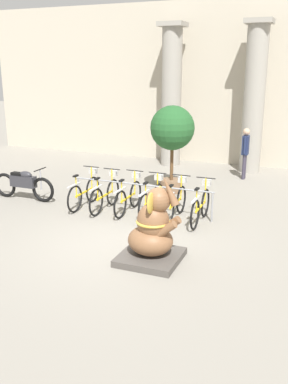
{
  "coord_description": "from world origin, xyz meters",
  "views": [
    {
      "loc": [
        3.65,
        -7.78,
        3.68
      ],
      "look_at": [
        0.25,
        0.59,
        1.0
      ],
      "focal_mm": 40.0,
      "sensor_mm": 36.0,
      "label": 1
    }
  ],
  "objects_px": {
    "motorcycle": "(24,184)",
    "potted_tree": "(172,132)",
    "bicycle_2": "(129,197)",
    "bicycle_0": "(85,192)",
    "person_pedestrian": "(245,149)",
    "elephant_statue": "(153,232)",
    "bicycle_3": "(152,199)",
    "bicycle_4": "(176,202)",
    "bicycle_1": "(105,195)",
    "bicycle_5": "(201,206)"
  },
  "relations": [
    {
      "from": "bicycle_4",
      "to": "person_pedestrian",
      "type": "relative_size",
      "value": 0.99
    },
    {
      "from": "motorcycle",
      "to": "potted_tree",
      "type": "relative_size",
      "value": 0.78
    },
    {
      "from": "elephant_statue",
      "to": "bicycle_2",
      "type": "bearing_deg",
      "value": 123.14
    },
    {
      "from": "elephant_statue",
      "to": "potted_tree",
      "type": "height_order",
      "value": "potted_tree"
    },
    {
      "from": "bicycle_4",
      "to": "elephant_statue",
      "type": "relative_size",
      "value": 0.95
    },
    {
      "from": "bicycle_1",
      "to": "bicycle_3",
      "type": "distance_m",
      "value": 1.29
    },
    {
      "from": "bicycle_2",
      "to": "person_pedestrian",
      "type": "height_order",
      "value": "person_pedestrian"
    },
    {
      "from": "bicycle_3",
      "to": "bicycle_2",
      "type": "bearing_deg",
      "value": 179.68
    },
    {
      "from": "person_pedestrian",
      "to": "bicycle_0",
      "type": "bearing_deg",
      "value": -126.9
    },
    {
      "from": "bicycle_3",
      "to": "bicycle_4",
      "type": "xyz_separation_m",
      "value": [
        0.64,
        0.0,
        0.0
      ]
    },
    {
      "from": "bicycle_3",
      "to": "elephant_statue",
      "type": "height_order",
      "value": "elephant_statue"
    },
    {
      "from": "bicycle_0",
      "to": "elephant_statue",
      "type": "xyz_separation_m",
      "value": [
        2.91,
        -2.45,
        0.18
      ]
    },
    {
      "from": "elephant_statue",
      "to": "bicycle_3",
      "type": "bearing_deg",
      "value": 111.52
    },
    {
      "from": "bicycle_2",
      "to": "bicycle_4",
      "type": "height_order",
      "value": "same"
    },
    {
      "from": "bicycle_2",
      "to": "elephant_statue",
      "type": "xyz_separation_m",
      "value": [
        1.62,
        -2.48,
        0.18
      ]
    },
    {
      "from": "bicycle_3",
      "to": "potted_tree",
      "type": "xyz_separation_m",
      "value": [
        -0.22,
        2.22,
        1.39
      ]
    },
    {
      "from": "bicycle_0",
      "to": "bicycle_5",
      "type": "relative_size",
      "value": 1.0
    },
    {
      "from": "bicycle_3",
      "to": "elephant_statue",
      "type": "xyz_separation_m",
      "value": [
        0.98,
        -2.48,
        0.18
      ]
    },
    {
      "from": "bicycle_2",
      "to": "motorcycle",
      "type": "bearing_deg",
      "value": -178.0
    },
    {
      "from": "bicycle_1",
      "to": "bicycle_2",
      "type": "xyz_separation_m",
      "value": [
        0.64,
        0.06,
        0.0
      ]
    },
    {
      "from": "bicycle_2",
      "to": "elephant_statue",
      "type": "height_order",
      "value": "elephant_statue"
    },
    {
      "from": "bicycle_4",
      "to": "person_pedestrian",
      "type": "height_order",
      "value": "person_pedestrian"
    },
    {
      "from": "motorcycle",
      "to": "potted_tree",
      "type": "distance_m",
      "value": 4.52
    },
    {
      "from": "bicycle_3",
      "to": "motorcycle",
      "type": "xyz_separation_m",
      "value": [
        -3.85,
        -0.11,
        0.04
      ]
    },
    {
      "from": "bicycle_0",
      "to": "person_pedestrian",
      "type": "distance_m",
      "value": 5.83
    },
    {
      "from": "bicycle_2",
      "to": "elephant_statue",
      "type": "relative_size",
      "value": 0.95
    },
    {
      "from": "bicycle_0",
      "to": "motorcycle",
      "type": "distance_m",
      "value": 1.92
    },
    {
      "from": "potted_tree",
      "to": "bicycle_1",
      "type": "bearing_deg",
      "value": -114.99
    },
    {
      "from": "bicycle_1",
      "to": "motorcycle",
      "type": "relative_size",
      "value": 0.84
    },
    {
      "from": "bicycle_5",
      "to": "potted_tree",
      "type": "bearing_deg",
      "value": 123.72
    },
    {
      "from": "bicycle_2",
      "to": "person_pedestrian",
      "type": "bearing_deg",
      "value": 64.52
    },
    {
      "from": "bicycle_2",
      "to": "bicycle_4",
      "type": "bearing_deg",
      "value": -0.14
    },
    {
      "from": "bicycle_2",
      "to": "potted_tree",
      "type": "bearing_deg",
      "value": 79.25
    },
    {
      "from": "bicycle_1",
      "to": "bicycle_2",
      "type": "distance_m",
      "value": 0.65
    },
    {
      "from": "elephant_statue",
      "to": "person_pedestrian",
      "type": "xyz_separation_m",
      "value": [
        0.58,
        7.09,
        0.43
      ]
    },
    {
      "from": "bicycle_2",
      "to": "potted_tree",
      "type": "height_order",
      "value": "potted_tree"
    },
    {
      "from": "bicycle_0",
      "to": "bicycle_1",
      "type": "height_order",
      "value": "same"
    },
    {
      "from": "bicycle_1",
      "to": "elephant_statue",
      "type": "height_order",
      "value": "elephant_statue"
    },
    {
      "from": "bicycle_4",
      "to": "elephant_statue",
      "type": "height_order",
      "value": "elephant_statue"
    },
    {
      "from": "bicycle_3",
      "to": "motorcycle",
      "type": "relative_size",
      "value": 0.84
    },
    {
      "from": "bicycle_4",
      "to": "bicycle_5",
      "type": "xyz_separation_m",
      "value": [
        0.64,
        -0.03,
        0.0
      ]
    },
    {
      "from": "motorcycle",
      "to": "bicycle_5",
      "type": "bearing_deg",
      "value": 0.82
    },
    {
      "from": "bicycle_3",
      "to": "bicycle_5",
      "type": "distance_m",
      "value": 1.29
    },
    {
      "from": "bicycle_5",
      "to": "bicycle_0",
      "type": "bearing_deg",
      "value": 179.86
    },
    {
      "from": "motorcycle",
      "to": "person_pedestrian",
      "type": "distance_m",
      "value": 7.19
    },
    {
      "from": "bicycle_1",
      "to": "motorcycle",
      "type": "xyz_separation_m",
      "value": [
        -2.56,
        -0.05,
        0.04
      ]
    },
    {
      "from": "motorcycle",
      "to": "person_pedestrian",
      "type": "bearing_deg",
      "value": 41.13
    },
    {
      "from": "elephant_statue",
      "to": "bicycle_4",
      "type": "bearing_deg",
      "value": 97.68
    },
    {
      "from": "bicycle_3",
      "to": "bicycle_4",
      "type": "relative_size",
      "value": 1.0
    },
    {
      "from": "bicycle_1",
      "to": "person_pedestrian",
      "type": "relative_size",
      "value": 0.99
    }
  ]
}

